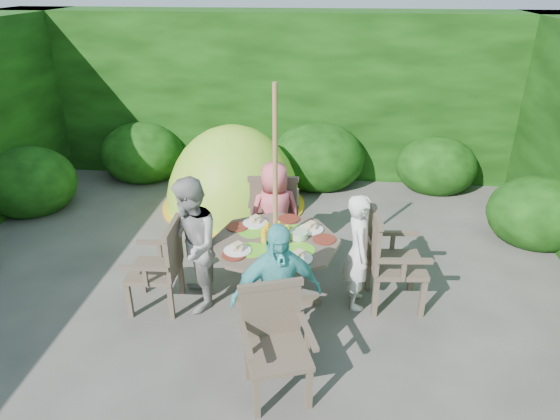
# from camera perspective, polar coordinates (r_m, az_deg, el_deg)

# --- Properties ---
(ground) EXTENTS (60.00, 60.00, 0.00)m
(ground) POSITION_cam_1_polar(r_m,az_deg,el_deg) (5.05, -4.33, -11.16)
(ground) COLOR #45423D
(ground) RESTS_ON ground
(hedge_enclosure) EXTENTS (9.00, 9.00, 2.50)m
(hedge_enclosure) POSITION_cam_1_polar(r_m,az_deg,el_deg) (5.65, -2.36, 7.35)
(hedge_enclosure) COLOR black
(hedge_enclosure) RESTS_ON ground
(patio_table) EXTENTS (1.39, 1.39, 0.87)m
(patio_table) POSITION_cam_1_polar(r_m,az_deg,el_deg) (4.77, -0.47, -4.68)
(patio_table) COLOR #43372C
(patio_table) RESTS_ON ground
(parasol_pole) EXTENTS (0.05, 0.05, 2.20)m
(parasol_pole) POSITION_cam_1_polar(r_m,az_deg,el_deg) (4.55, -0.54, 0.68)
(parasol_pole) COLOR olive
(parasol_pole) RESTS_ON ground
(garden_chair_right) EXTENTS (0.57, 0.63, 0.97)m
(garden_chair_right) POSITION_cam_1_polar(r_m,az_deg,el_deg) (4.95, 12.31, -5.34)
(garden_chair_right) COLOR #43372C
(garden_chair_right) RESTS_ON ground
(garden_chair_left) EXTENTS (0.49, 0.54, 0.87)m
(garden_chair_left) POSITION_cam_1_polar(r_m,az_deg,el_deg) (4.96, -13.44, -6.14)
(garden_chair_left) COLOR #43372C
(garden_chair_left) RESTS_ON ground
(garden_chair_back) EXTENTS (0.61, 0.55, 0.95)m
(garden_chair_back) POSITION_cam_1_polar(r_m,az_deg,el_deg) (5.79, -0.68, -0.07)
(garden_chair_back) COLOR #43372C
(garden_chair_back) RESTS_ON ground
(garden_chair_front) EXTENTS (0.64, 0.60, 0.86)m
(garden_chair_front) POSITION_cam_1_polar(r_m,az_deg,el_deg) (3.95, -0.57, -14.65)
(garden_chair_front) COLOR #43372C
(garden_chair_front) RESTS_ON ground
(child_right) EXTENTS (0.31, 0.45, 1.18)m
(child_right) POSITION_cam_1_polar(r_m,az_deg,el_deg) (4.85, 9.00, -4.72)
(child_right) COLOR white
(child_right) RESTS_ON ground
(child_left) EXTENTS (0.70, 0.79, 1.34)m
(child_left) POSITION_cam_1_polar(r_m,az_deg,el_deg) (4.80, -10.13, -4.04)
(child_left) COLOR #9C9C97
(child_left) RESTS_ON ground
(child_back) EXTENTS (0.69, 0.57, 1.21)m
(child_back) POSITION_cam_1_polar(r_m,az_deg,el_deg) (5.48, -0.61, -0.52)
(child_back) COLOR #DE5B68
(child_back) RESTS_ON ground
(child_front) EXTENTS (0.83, 0.59, 1.30)m
(child_front) POSITION_cam_1_polar(r_m,az_deg,el_deg) (4.08, -0.40, -9.84)
(child_front) COLOR #53C2C2
(child_front) RESTS_ON ground
(dome_tent) EXTENTS (2.29, 2.29, 2.30)m
(dome_tent) POSITION_cam_1_polar(r_m,az_deg,el_deg) (7.16, -5.30, 0.58)
(dome_tent) COLOR #8DD028
(dome_tent) RESTS_ON ground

